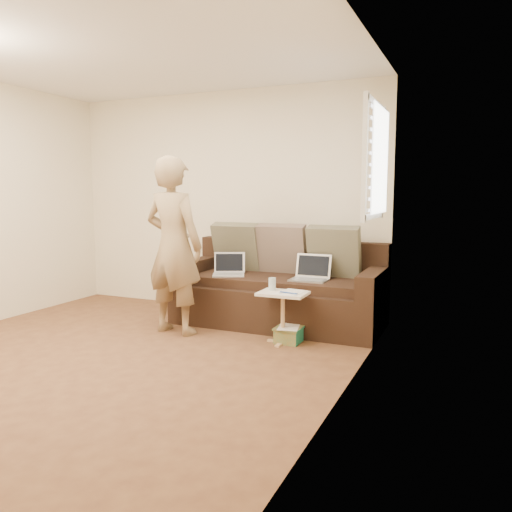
# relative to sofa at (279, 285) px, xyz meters

# --- Properties ---
(floor) EXTENTS (4.50, 4.50, 0.00)m
(floor) POSITION_rel_sofa_xyz_m (-0.90, -1.77, -0.42)
(floor) COLOR #52301E
(floor) RESTS_ON ground
(ceiling) EXTENTS (4.50, 4.50, 0.00)m
(ceiling) POSITION_rel_sofa_xyz_m (-0.90, -1.77, 2.18)
(ceiling) COLOR white
(ceiling) RESTS_ON wall_back
(wall_back) EXTENTS (4.00, 0.00, 4.00)m
(wall_back) POSITION_rel_sofa_xyz_m (-0.90, 0.48, 0.87)
(wall_back) COLOR beige
(wall_back) RESTS_ON ground
(wall_right) EXTENTS (0.00, 4.50, 4.50)m
(wall_right) POSITION_rel_sofa_xyz_m (1.10, -1.77, 0.87)
(wall_right) COLOR beige
(wall_right) RESTS_ON ground
(window_blinds) EXTENTS (0.12, 0.88, 1.08)m
(window_blinds) POSITION_rel_sofa_xyz_m (1.05, -0.27, 1.28)
(window_blinds) COLOR white
(window_blinds) RESTS_ON wall_right
(sofa) EXTENTS (2.20, 0.95, 0.85)m
(sofa) POSITION_rel_sofa_xyz_m (0.00, 0.00, 0.00)
(sofa) COLOR black
(sofa) RESTS_ON ground
(pillow_left) EXTENTS (0.55, 0.29, 0.57)m
(pillow_left) POSITION_rel_sofa_xyz_m (-0.60, 0.23, 0.37)
(pillow_left) COLOR #524E3C
(pillow_left) RESTS_ON sofa
(pillow_mid) EXTENTS (0.55, 0.27, 0.57)m
(pillow_mid) POSITION_rel_sofa_xyz_m (-0.05, 0.24, 0.37)
(pillow_mid) COLOR brown
(pillow_mid) RESTS_ON sofa
(pillow_right) EXTENTS (0.55, 0.28, 0.57)m
(pillow_right) POSITION_rel_sofa_xyz_m (0.55, 0.19, 0.37)
(pillow_right) COLOR #524E3C
(pillow_right) RESTS_ON sofa
(laptop_silver) EXTENTS (0.37, 0.27, 0.25)m
(laptop_silver) POSITION_rel_sofa_xyz_m (0.38, -0.12, 0.10)
(laptop_silver) COLOR #B7BABC
(laptop_silver) RESTS_ON sofa
(laptop_white) EXTENTS (0.41, 0.36, 0.25)m
(laptop_white) POSITION_rel_sofa_xyz_m (-0.52, -0.15, 0.10)
(laptop_white) COLOR white
(laptop_white) RESTS_ON sofa
(person) EXTENTS (0.68, 0.50, 1.77)m
(person) POSITION_rel_sofa_xyz_m (-0.84, -0.73, 0.46)
(person) COLOR olive
(person) RESTS_ON ground
(side_table) EXTENTS (0.45, 0.31, 0.49)m
(side_table) POSITION_rel_sofa_xyz_m (0.29, -0.63, -0.18)
(side_table) COLOR silver
(side_table) RESTS_ON ground
(drinking_glass) EXTENTS (0.07, 0.07, 0.12)m
(drinking_glass) POSITION_rel_sofa_xyz_m (0.16, -0.59, 0.12)
(drinking_glass) COLOR silver
(drinking_glass) RESTS_ON side_table
(scissors) EXTENTS (0.20, 0.14, 0.02)m
(scissors) POSITION_rel_sofa_xyz_m (0.36, -0.69, 0.07)
(scissors) COLOR silver
(scissors) RESTS_ON side_table
(paper_on_table) EXTENTS (0.25, 0.33, 0.00)m
(paper_on_table) POSITION_rel_sofa_xyz_m (0.36, -0.62, 0.07)
(paper_on_table) COLOR white
(paper_on_table) RESTS_ON side_table
(striped_box) EXTENTS (0.24, 0.24, 0.15)m
(striped_box) POSITION_rel_sofa_xyz_m (0.33, -0.60, -0.35)
(striped_box) COLOR #BB6A1C
(striped_box) RESTS_ON ground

